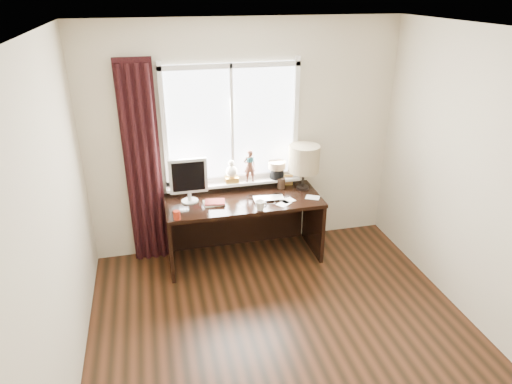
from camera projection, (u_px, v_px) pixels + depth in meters
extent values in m
cube|color=#402010|center=(296.00, 358.00, 3.87)|extent=(3.50, 4.00, 0.00)
cube|color=white|center=(311.00, 37.00, 2.79)|extent=(3.50, 4.00, 0.00)
cube|color=#C2B196|center=(245.00, 140.00, 5.10)|extent=(3.50, 0.00, 2.60)
cube|color=#C2B196|center=(46.00, 253.00, 2.96)|extent=(0.00, 4.00, 2.60)
cube|color=#C2B196|center=(507.00, 199.00, 3.70)|extent=(0.00, 4.00, 2.60)
imported|color=silver|center=(269.00, 198.00, 4.96)|extent=(0.35, 0.25, 0.03)
imported|color=white|center=(260.00, 205.00, 4.72)|extent=(0.14, 0.14, 0.11)
cylinder|color=maroon|center=(177.00, 215.00, 4.54)|extent=(0.07, 0.07, 0.09)
cube|color=white|center=(231.00, 124.00, 4.97)|extent=(1.40, 0.02, 1.30)
cube|color=silver|center=(233.00, 178.00, 5.21)|extent=(1.50, 0.05, 0.05)
cube|color=silver|center=(231.00, 66.00, 4.69)|extent=(1.50, 0.05, 0.05)
cube|color=silver|center=(164.00, 129.00, 4.80)|extent=(0.05, 0.05, 1.40)
cube|color=silver|center=(296.00, 120.00, 5.10)|extent=(0.05, 0.05, 1.40)
cube|color=silver|center=(232.00, 125.00, 4.95)|extent=(0.03, 0.05, 1.30)
cube|color=silver|center=(234.00, 183.00, 5.18)|extent=(1.52, 0.18, 0.03)
cylinder|color=#5C0E0C|center=(195.00, 175.00, 5.01)|extent=(0.14, 0.14, 0.25)
cube|color=gold|center=(232.00, 179.00, 5.15)|extent=(0.15, 0.12, 0.06)
sphere|color=beige|center=(232.00, 171.00, 5.11)|extent=(0.13, 0.13, 0.13)
sphere|color=beige|center=(231.00, 163.00, 5.07)|extent=(0.07, 0.07, 0.07)
imported|color=brown|center=(250.00, 166.00, 5.10)|extent=(0.14, 0.10, 0.38)
cylinder|color=#1E4C51|center=(250.00, 159.00, 5.06)|extent=(0.09, 0.09, 0.05)
cylinder|color=black|center=(277.00, 173.00, 5.24)|extent=(0.16, 0.16, 0.12)
cylinder|color=#8C6B4C|center=(277.00, 165.00, 5.20)|extent=(0.20, 0.20, 0.08)
cube|color=black|center=(143.00, 166.00, 4.86)|extent=(0.38, 0.05, 2.25)
cylinder|color=black|center=(130.00, 170.00, 4.81)|extent=(0.06, 0.06, 2.20)
cylinder|color=black|center=(139.00, 169.00, 4.83)|extent=(0.06, 0.06, 2.20)
cylinder|color=black|center=(147.00, 169.00, 4.85)|extent=(0.06, 0.06, 2.20)
cylinder|color=black|center=(156.00, 168.00, 4.87)|extent=(0.06, 0.06, 2.20)
cube|color=black|center=(244.00, 201.00, 4.99)|extent=(1.70, 0.70, 0.04)
cube|color=black|center=(170.00, 239.00, 4.97)|extent=(0.04, 0.64, 0.71)
cube|color=black|center=(313.00, 223.00, 5.32)|extent=(0.04, 0.64, 0.71)
cube|color=black|center=(238.00, 217.00, 5.44)|extent=(1.60, 0.03, 0.71)
cylinder|color=beige|center=(190.00, 201.00, 4.92)|extent=(0.18, 0.18, 0.01)
cylinder|color=beige|center=(190.00, 196.00, 4.90)|extent=(0.04, 0.04, 0.10)
cube|color=beige|center=(188.00, 176.00, 4.80)|extent=(0.40, 0.04, 0.38)
cube|color=black|center=(188.00, 177.00, 4.78)|extent=(0.34, 0.01, 0.32)
cube|color=beige|center=(214.00, 203.00, 4.87)|extent=(0.22, 0.16, 0.02)
cube|color=maroon|center=(215.00, 202.00, 4.86)|extent=(0.23, 0.18, 0.01)
cylinder|color=black|center=(281.00, 183.00, 5.23)|extent=(0.09, 0.09, 0.12)
cylinder|color=black|center=(280.00, 179.00, 5.21)|extent=(0.01, 0.01, 0.22)
cylinder|color=black|center=(282.00, 181.00, 5.21)|extent=(0.01, 0.01, 0.19)
cylinder|color=black|center=(281.00, 178.00, 5.21)|extent=(0.01, 0.01, 0.25)
cylinder|color=black|center=(282.00, 181.00, 5.23)|extent=(0.01, 0.01, 0.17)
cube|color=gold|center=(288.00, 180.00, 5.31)|extent=(0.10, 0.03, 0.13)
cube|color=#996633|center=(289.00, 180.00, 5.29)|extent=(0.07, 0.02, 0.10)
cylinder|color=black|center=(303.00, 187.00, 5.23)|extent=(0.14, 0.14, 0.03)
cylinder|color=black|center=(303.00, 177.00, 5.18)|extent=(0.03, 0.03, 0.22)
cylinder|color=tan|center=(304.00, 158.00, 5.08)|extent=(0.35, 0.35, 0.30)
cube|color=white|center=(288.00, 200.00, 4.95)|extent=(0.18, 0.16, 0.00)
cube|color=white|center=(313.00, 197.00, 5.02)|extent=(0.18, 0.17, 0.00)
cube|color=white|center=(284.00, 204.00, 4.87)|extent=(0.19, 0.18, 0.00)
torus|color=black|center=(261.00, 205.00, 4.84)|extent=(0.17, 0.17, 0.01)
torus|color=black|center=(278.00, 195.00, 5.07)|extent=(0.15, 0.15, 0.01)
torus|color=black|center=(251.00, 197.00, 5.02)|extent=(0.13, 0.13, 0.01)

